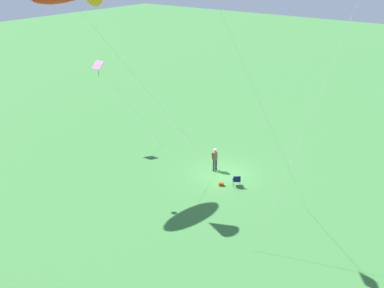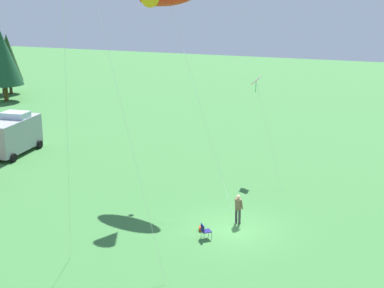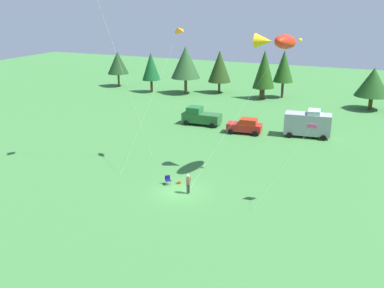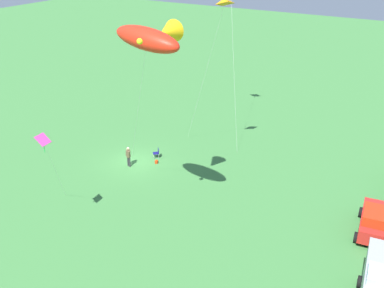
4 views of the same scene
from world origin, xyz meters
name	(u,v)px [view 2 (image 2 of 4)]	position (x,y,z in m)	size (l,w,h in m)	color
ground_plane	(233,229)	(0.00, 0.00, 0.00)	(160.00, 160.00, 0.00)	#3B7839
person_kite_flyer	(238,207)	(0.76, -0.05, 1.02)	(0.42, 0.58, 1.74)	#333236
folding_chair	(205,230)	(-1.72, 1.04, 0.49)	(0.68, 0.68, 0.82)	#131258
backpack_on_grass	(201,229)	(-0.87, 1.56, 0.11)	(0.32, 0.22, 0.22)	red
van_motorhome_grey	(13,134)	(7.21, 20.74, 1.64)	(5.62, 3.11, 3.34)	#989AA0
kite_diamond_rainbow	(257,84)	(10.22, 1.54, 6.41)	(4.06, 3.30, 6.89)	#E23D9D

